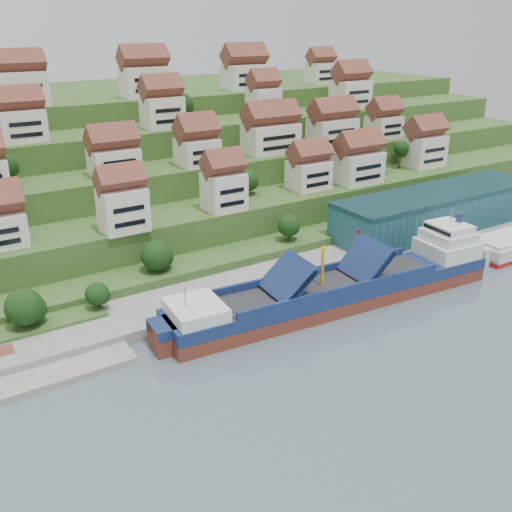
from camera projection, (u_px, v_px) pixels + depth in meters
ground at (317, 312)px, 109.75m from camera, size 300.00×300.00×0.00m
quay at (345, 260)px, 130.94m from camera, size 180.00×14.00×2.20m
hillside at (122, 157)px, 186.46m from camera, size 260.00×128.00×31.00m
hillside_village at (183, 135)px, 148.63m from camera, size 159.57×64.62×28.84m
hillside_trees at (166, 190)px, 131.58m from camera, size 138.42×62.98×30.33m
warehouse at (437, 210)px, 146.03m from camera, size 60.00×15.00×10.00m
flagpole at (355, 245)px, 123.90m from camera, size 1.28×0.16×8.00m
cargo_ship at (344, 289)px, 112.56m from camera, size 70.45×16.37×15.38m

